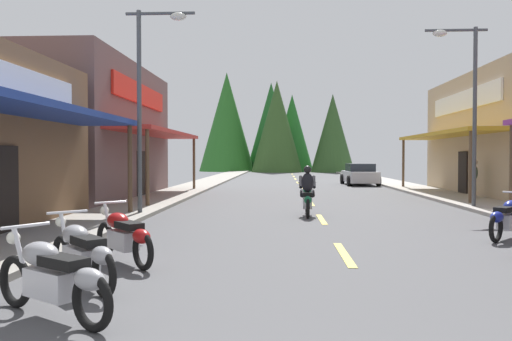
% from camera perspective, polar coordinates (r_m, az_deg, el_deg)
% --- Properties ---
extents(ground, '(10.33, 76.89, 0.10)m').
position_cam_1_polar(ground, '(25.02, 5.54, -2.81)').
color(ground, '#4C4C4F').
extents(sidewalk_left, '(2.34, 76.89, 0.12)m').
position_cam_1_polar(sidewalk_left, '(25.50, -8.84, -2.49)').
color(sidewalk_left, gray).
rests_on(sidewalk_left, ground).
extents(sidewalk_right, '(2.34, 76.89, 0.12)m').
position_cam_1_polar(sidewalk_right, '(26.09, 19.60, -2.47)').
color(sidewalk_right, '#9E9991').
rests_on(sidewalk_right, ground).
extents(centerline_dashes, '(0.16, 53.41, 0.01)m').
position_cam_1_polar(centerline_dashes, '(28.68, 5.19, -2.14)').
color(centerline_dashes, '#E0C64C').
rests_on(centerline_dashes, ground).
extents(storefront_left_far, '(7.86, 11.15, 5.95)m').
position_cam_1_polar(storefront_left_far, '(24.44, -19.63, 4.11)').
color(storefront_left_far, brown).
rests_on(storefront_left_far, ground).
extents(streetlamp_left, '(2.14, 0.30, 6.34)m').
position_cam_1_polar(streetlamp_left, '(16.24, -11.83, 9.57)').
color(streetlamp_left, '#474C51').
rests_on(streetlamp_left, ground).
extents(streetlamp_right, '(2.14, 0.30, 6.36)m').
position_cam_1_polar(streetlamp_right, '(19.41, 22.40, 8.19)').
color(streetlamp_right, '#474C51').
rests_on(streetlamp_right, ground).
extents(motorcycle_parked_right_3, '(1.51, 1.65, 1.04)m').
position_cam_1_polar(motorcycle_parked_right_3, '(12.74, 26.36, -4.71)').
color(motorcycle_parked_right_3, black).
rests_on(motorcycle_parked_right_3, ground).
extents(motorcycle_parked_left_0, '(1.85, 1.24, 1.04)m').
position_cam_1_polar(motorcycle_parked_left_0, '(6.30, -21.84, -10.93)').
color(motorcycle_parked_left_0, black).
rests_on(motorcycle_parked_left_0, ground).
extents(motorcycle_parked_left_1, '(1.55, 1.62, 1.04)m').
position_cam_1_polar(motorcycle_parked_left_1, '(7.66, -18.90, -8.70)').
color(motorcycle_parked_left_1, black).
rests_on(motorcycle_parked_left_1, ground).
extents(motorcycle_parked_left_2, '(1.51, 1.65, 1.04)m').
position_cam_1_polar(motorcycle_parked_left_2, '(9.13, -14.60, -7.02)').
color(motorcycle_parked_left_2, black).
rests_on(motorcycle_parked_left_2, ground).
extents(rider_cruising_lead, '(0.60, 2.14, 1.57)m').
position_cam_1_polar(rider_cruising_lead, '(15.94, 5.77, -2.74)').
color(rider_cruising_lead, black).
rests_on(rider_cruising_lead, ground).
extents(pedestrian_browsing, '(0.39, 0.52, 1.73)m').
position_cam_1_polar(pedestrian_browsing, '(23.40, 23.25, -0.63)').
color(pedestrian_browsing, '#726659').
rests_on(pedestrian_browsing, ground).
extents(parked_car_curbside, '(2.16, 4.35, 1.40)m').
position_cam_1_polar(parked_car_curbside, '(34.04, 11.53, -0.44)').
color(parked_car_curbside, silver).
rests_on(parked_car_curbside, ground).
extents(treeline_backdrop, '(19.38, 11.30, 12.67)m').
position_cam_1_polar(treeline_backdrop, '(64.76, 1.46, 4.91)').
color(treeline_backdrop, '#315223').
rests_on(treeline_backdrop, ground).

